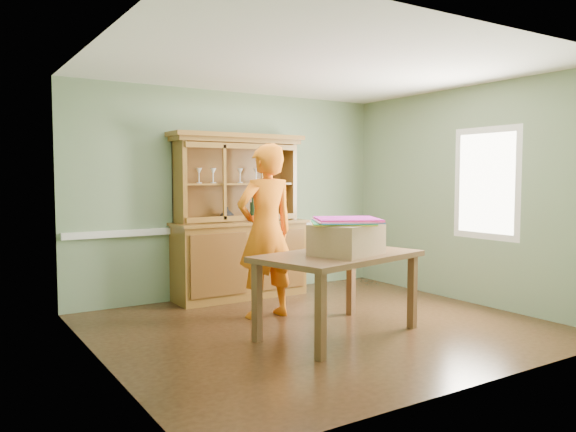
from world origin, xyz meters
TOP-DOWN VIEW (x-y plane):
  - floor at (0.00, 0.00)m, footprint 4.50×4.50m
  - ceiling at (0.00, 0.00)m, footprint 4.50×4.50m
  - wall_back at (0.00, 2.00)m, footprint 4.50×0.00m
  - wall_left at (-2.25, 0.00)m, footprint 0.00×4.00m
  - wall_right at (2.25, 0.00)m, footprint 0.00×4.00m
  - wall_front at (0.00, -2.00)m, footprint 4.50×0.00m
  - chair_rail at (0.00, 1.98)m, footprint 4.41×0.05m
  - framed_map at (-2.23, 0.30)m, footprint 0.03×0.60m
  - window_panel at (2.23, -0.30)m, footprint 0.03×0.96m
  - china_hutch at (-0.05, 1.76)m, footprint 1.81×0.60m
  - dining_table at (-0.03, -0.33)m, footprint 1.81×1.33m
  - cardboard_box at (-0.01, -0.44)m, footprint 0.78×0.70m
  - kite_stack at (0.02, -0.40)m, footprint 0.81×0.81m
  - person at (-0.28, 0.66)m, footprint 0.72×0.48m

SIDE VIEW (x-z plane):
  - floor at x=0.00m, z-range 0.00..0.00m
  - dining_table at x=-0.03m, z-range 0.31..1.13m
  - china_hutch at x=-0.05m, z-range -0.32..1.81m
  - chair_rail at x=0.00m, z-range 0.86..0.94m
  - cardboard_box at x=-0.01m, z-range 0.82..1.12m
  - person at x=-0.28m, z-range 0.00..1.94m
  - kite_stack at x=0.02m, z-range 1.12..1.17m
  - wall_back at x=0.00m, z-range -0.90..3.60m
  - wall_left at x=-2.25m, z-range -0.65..3.35m
  - wall_right at x=2.25m, z-range -0.65..3.35m
  - wall_front at x=0.00m, z-range -0.90..3.60m
  - window_panel at x=2.23m, z-range 0.82..2.18m
  - framed_map at x=-2.23m, z-range 1.32..1.78m
  - ceiling at x=0.00m, z-range 2.70..2.70m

